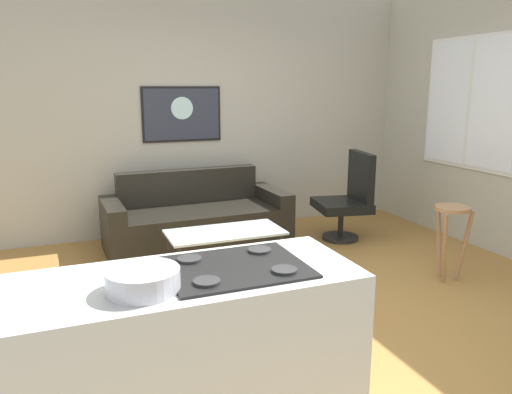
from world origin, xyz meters
name	(u,v)px	position (x,y,z in m)	size (l,w,h in m)	color
ground	(284,311)	(0.00, 0.00, -0.02)	(6.40, 6.40, 0.04)	#A17237
back_wall	(199,113)	(0.00, 2.42, 1.40)	(6.40, 0.05, 2.80)	#B0AA9A
couch	(197,221)	(-0.21, 1.83, 0.27)	(1.98, 0.89, 0.79)	black
coffee_table	(225,235)	(-0.20, 0.86, 0.38)	(1.05, 0.52, 0.42)	silver
armchair	(349,198)	(1.43, 1.39, 0.48)	(0.66, 0.68, 0.99)	black
bar_stool	(451,225)	(1.61, 0.01, 0.51)	(0.35, 0.34, 0.68)	#A4744C
kitchen_counter	(174,376)	(-1.14, -1.31, 0.46)	(1.62, 0.60, 0.95)	silver
mixing_bowl	(143,281)	(-1.27, -1.41, 0.97)	(0.29, 0.29, 0.09)	silver
wall_painting	(182,114)	(-0.21, 2.38, 1.39)	(0.92, 0.03, 0.63)	black
window	(470,103)	(2.59, 0.90, 1.53)	(0.03, 1.30, 1.41)	silver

